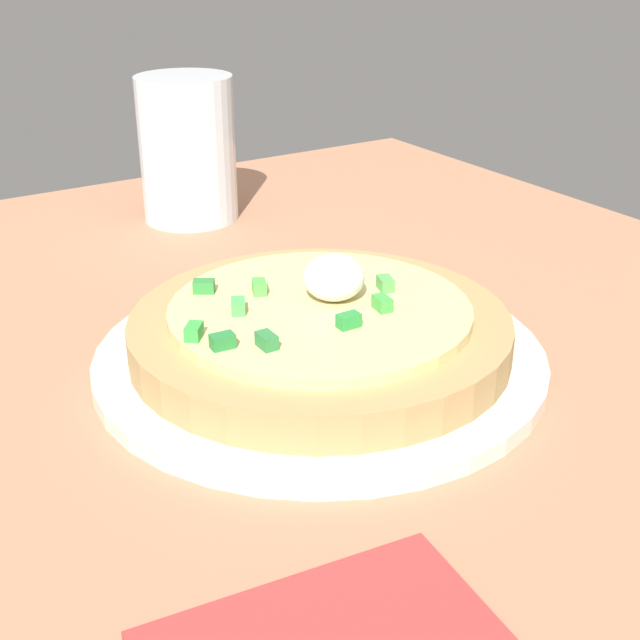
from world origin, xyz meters
TOP-DOWN VIEW (x-y plane):
  - dining_table at (0.00, 0.00)cm, footprint 94.27×68.63cm
  - plate at (-2.42, -4.67)cm, footprint 27.16×27.16cm
  - pizza at (-2.44, -4.65)cm, footprint 22.77×22.77cm
  - cup_near at (-32.39, 0.75)cm, footprint 8.37×8.37cm

SIDE VIEW (x-z plane):
  - dining_table at x=0.00cm, z-range 0.00..2.59cm
  - plate at x=-2.42cm, z-range 2.59..3.62cm
  - pizza at x=-2.44cm, z-range 2.24..7.90cm
  - cup_near at x=-32.39cm, z-range 1.84..14.36cm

